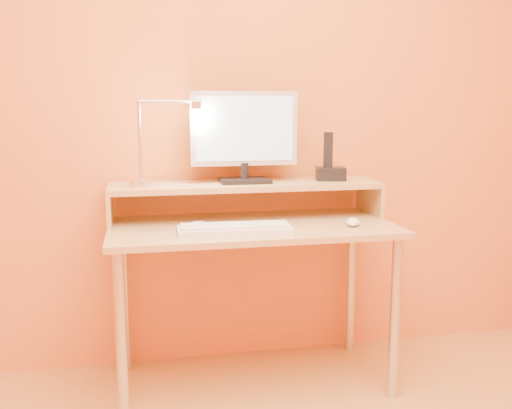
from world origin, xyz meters
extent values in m
cube|color=#D56B3B|center=(0.00, 1.50, 1.25)|extent=(3.00, 0.04, 2.50)
cylinder|color=silver|center=(-0.55, 0.93, 0.35)|extent=(0.04, 0.04, 0.69)
cylinder|color=silver|center=(0.55, 0.93, 0.35)|extent=(0.04, 0.04, 0.69)
cylinder|color=silver|center=(-0.55, 1.43, 0.35)|extent=(0.04, 0.04, 0.69)
cylinder|color=silver|center=(0.55, 1.43, 0.35)|extent=(0.04, 0.04, 0.69)
cube|color=tan|center=(0.00, 1.18, 0.71)|extent=(1.20, 0.60, 0.02)
cube|color=tan|center=(-0.59, 1.33, 0.79)|extent=(0.02, 0.30, 0.14)
cube|color=tan|center=(0.59, 1.33, 0.79)|extent=(0.02, 0.30, 0.14)
cube|color=tan|center=(0.00, 1.33, 0.87)|extent=(1.20, 0.30, 0.02)
cube|color=black|center=(-0.01, 1.33, 0.89)|extent=(0.22, 0.16, 0.02)
cylinder|color=black|center=(-0.01, 1.33, 0.93)|extent=(0.04, 0.04, 0.07)
cube|color=silver|center=(-0.01, 1.34, 1.12)|extent=(0.48, 0.04, 0.32)
cube|color=black|center=(-0.01, 1.36, 1.12)|extent=(0.43, 0.02, 0.28)
cube|color=#9FC4D4|center=(-0.01, 1.32, 1.12)|extent=(0.43, 0.01, 0.28)
cylinder|color=silver|center=(-0.46, 1.30, 0.89)|extent=(0.10, 0.10, 0.02)
cylinder|color=silver|center=(-0.46, 1.30, 1.07)|extent=(0.01, 0.01, 0.33)
cylinder|color=silver|center=(-0.34, 1.30, 1.24)|extent=(0.24, 0.01, 0.01)
cylinder|color=silver|center=(-0.22, 1.30, 1.22)|extent=(0.04, 0.04, 0.03)
cylinder|color=#FFEAC6|center=(-0.22, 1.30, 1.20)|extent=(0.03, 0.03, 0.00)
cube|color=black|center=(0.40, 1.33, 0.91)|extent=(0.15, 0.12, 0.06)
cube|color=black|center=(0.38, 1.33, 1.02)|extent=(0.04, 0.03, 0.16)
cube|color=blue|center=(0.44, 1.28, 0.91)|extent=(0.01, 0.00, 0.04)
cube|color=white|center=(-0.10, 1.04, 0.73)|extent=(0.46, 0.16, 0.02)
ellipsoid|color=white|center=(0.41, 1.06, 0.74)|extent=(0.09, 0.11, 0.03)
cube|color=white|center=(-0.23, 1.10, 0.73)|extent=(0.06, 0.20, 0.02)
camera|label=1|loc=(-0.46, -1.14, 1.21)|focal=39.94mm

